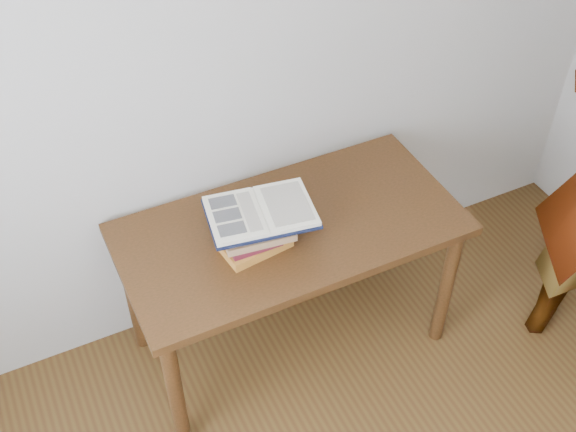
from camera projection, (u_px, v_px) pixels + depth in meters
desk at (290, 244)px, 2.83m from camera, size 1.32×0.66×0.71m
book_stack at (254, 234)px, 2.64m from camera, size 0.28×0.22×0.13m
open_book at (261, 212)px, 2.61m from camera, size 0.43×0.33×0.03m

